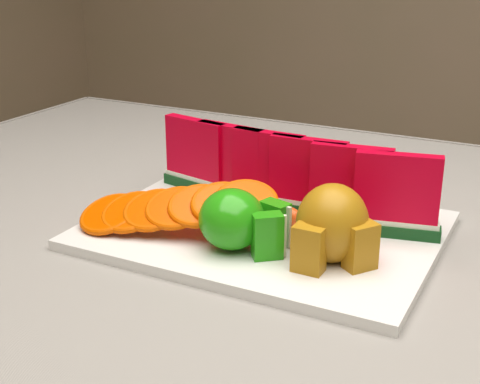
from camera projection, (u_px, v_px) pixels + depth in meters
table at (323, 329)px, 0.79m from camera, size 1.40×0.90×0.75m
tablecloth at (326, 282)px, 0.77m from camera, size 1.53×1.03×0.20m
platter at (264, 230)px, 0.80m from camera, size 0.40×0.30×0.01m
apple_cluster at (239, 221)px, 0.72m from camera, size 0.11×0.09×0.07m
pear_cluster at (333, 226)px, 0.70m from camera, size 0.10×0.10×0.09m
fork at (216, 166)px, 1.04m from camera, size 0.09×0.19×0.00m
watermelon_row at (287, 175)px, 0.82m from camera, size 0.39×0.07×0.10m
orange_fan_front at (176, 208)px, 0.77m from camera, size 0.25×0.14×0.06m
orange_fan_back at (274, 174)px, 0.92m from camera, size 0.24×0.10×0.04m
tangerine_segments at (255, 210)px, 0.81m from camera, size 0.17×0.06×0.02m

